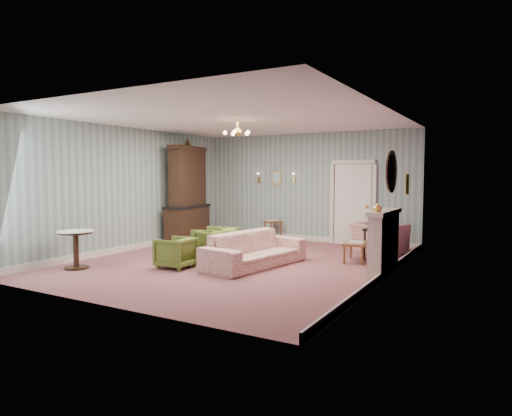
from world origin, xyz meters
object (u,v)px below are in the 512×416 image
Objects in this scene: olive_chair_b at (215,244)px; sofa_chintz at (255,243)px; wingback_chair at (379,233)px; side_table_black at (376,244)px; olive_chair_a at (176,251)px; dresser at (187,192)px; fireplace at (384,242)px; pedestal_table at (76,250)px; olive_chair_c at (216,242)px; coffee_table at (356,252)px.

olive_chair_b is 0.33× the size of sofa_chintz.
sofa_chintz is 2.19× the size of wingback_chair.
side_table_black is at bearing -36.56° from sofa_chintz.
olive_chair_a is 0.28× the size of sofa_chintz.
sofa_chintz reaches higher than olive_chair_b.
dresser is 5.72m from fireplace.
olive_chair_b is at bearing 72.32° from wingback_chair.
olive_chair_a is 0.89× the size of pedestal_table.
side_table_black is at bearing -9.63° from dresser.
olive_chair_c is at bearing 161.14° from olive_chair_a.
fireplace is at bearing -69.07° from side_table_black.
sofa_chintz reaches higher than side_table_black.
dresser reaches higher than sofa_chintz.
sofa_chintz is at bearing -39.83° from dresser.
pedestal_table is (-1.94, -1.85, -0.01)m from olive_chair_b.
fireplace is at bearing 117.56° from olive_chair_b.
wingback_chair is (2.63, 2.75, 0.08)m from olive_chair_b.
coffee_table is 1.10× the size of pedestal_table.
olive_chair_c is 0.73× the size of wingback_chair.
olive_chair_a is 0.24× the size of dresser.
olive_chair_c is 0.99m from sofa_chintz.
fireplace is at bearing -48.76° from coffee_table.
coffee_table is 5.56m from pedestal_table.
olive_chair_a is at bearing -158.22° from fireplace.
olive_chair_a is 1.01m from olive_chair_c.
pedestal_table is at bearing -54.30° from olive_chair_c.
sofa_chintz reaches higher than coffee_table.
dresser is at bearing -113.75° from olive_chair_b.
olive_chair_c is 2.91m from coffee_table.
wingback_chair is at bearing 45.16° from pedestal_table.
side_table_black is at bearing 140.87° from olive_chair_b.
olive_chair_b is 2.91m from coffee_table.
olive_chair_a is at bearing -5.41° from olive_chair_b.
fireplace reaches higher than olive_chair_b.
coffee_table is at bearing 107.04° from olive_chair_c.
coffee_table is (4.73, -0.43, -1.14)m from dresser.
olive_chair_a is 0.62× the size of wingback_chair.
olive_chair_a is at bearing -139.19° from side_table_black.
wingback_chair is at bearing 137.06° from olive_chair_a.
wingback_chair is 2.24m from fireplace.
dresser is 3.34× the size of coffee_table.
olive_chair_b is 0.93× the size of coffee_table.
wingback_chair reaches higher than olive_chair_b.
dresser is at bearing 179.33° from side_table_black.
wingback_chair is 5.02m from dresser.
side_table_black is (3.14, 2.71, 0.01)m from olive_chair_a.
olive_chair_b reaches higher than pedestal_table.
sofa_chintz is 3.21m from wingback_chair.
olive_chair_b is 0.28× the size of dresser.
sofa_chintz is 2.43m from fireplace.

